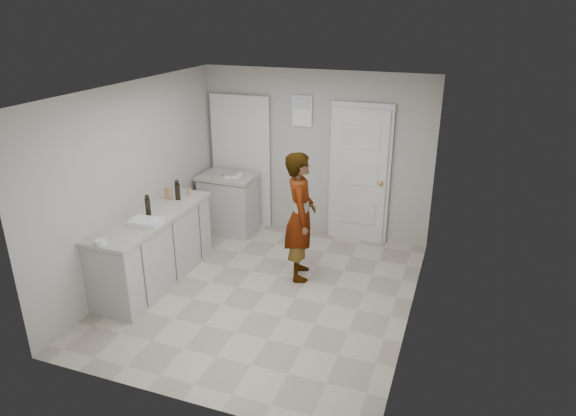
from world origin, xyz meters
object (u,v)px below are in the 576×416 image
at_px(spice_jar, 189,191).
at_px(oil_cruet_a, 177,190).
at_px(oil_cruet_b, 148,206).
at_px(baking_dish, 145,222).
at_px(egg_bowl, 101,242).
at_px(cake_mix_box, 169,193).
at_px(person, 300,217).

distance_m(spice_jar, oil_cruet_a, 0.25).
bearing_deg(oil_cruet_b, baking_dish, -65.02).
xyz_separation_m(oil_cruet_a, egg_bowl, (-0.07, -1.49, -0.11)).
xyz_separation_m(oil_cruet_b, egg_bowl, (-0.04, -0.84, -0.11)).
bearing_deg(cake_mix_box, egg_bowl, -75.79).
bearing_deg(oil_cruet_b, egg_bowl, -92.98).
bearing_deg(oil_cruet_a, egg_bowl, -92.52).
bearing_deg(oil_cruet_a, oil_cruet_b, -91.91).
distance_m(spice_jar, baking_dish, 1.10).
bearing_deg(person, spice_jar, 68.92).
relative_size(person, oil_cruet_b, 5.78).
xyz_separation_m(oil_cruet_a, baking_dish, (0.08, -0.86, -0.10)).
bearing_deg(person, baking_dish, 104.15).
distance_m(person, spice_jar, 1.63).
height_order(cake_mix_box, baking_dish, cake_mix_box).
bearing_deg(person, egg_bowl, 114.72).
bearing_deg(oil_cruet_a, person, 6.10).
height_order(spice_jar, oil_cruet_b, oil_cruet_b).
relative_size(cake_mix_box, baking_dish, 0.43).
bearing_deg(cake_mix_box, spice_jar, 71.50).
bearing_deg(spice_jar, baking_dish, -87.73).
bearing_deg(oil_cruet_b, oil_cruet_a, 88.09).
height_order(cake_mix_box, oil_cruet_a, oil_cruet_a).
distance_m(person, cake_mix_box, 1.80).
height_order(person, spice_jar, person).
distance_m(oil_cruet_a, baking_dish, 0.87).
height_order(person, oil_cruet_a, person).
xyz_separation_m(cake_mix_box, spice_jar, (0.16, 0.27, -0.04)).
bearing_deg(cake_mix_box, oil_cruet_b, -68.75).
bearing_deg(oil_cruet_b, spice_jar, 86.20).
xyz_separation_m(cake_mix_box, egg_bowl, (0.06, -1.45, -0.06)).
height_order(cake_mix_box, egg_bowl, cake_mix_box).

